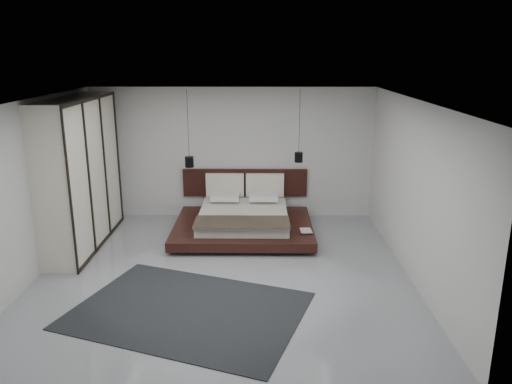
{
  "coord_description": "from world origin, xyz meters",
  "views": [
    {
      "loc": [
        0.61,
        -7.52,
        3.5
      ],
      "look_at": [
        0.52,
        1.2,
        1.04
      ],
      "focal_mm": 35.0,
      "sensor_mm": 36.0,
      "label": 1
    }
  ],
  "objects_px": {
    "bed": "(244,219)",
    "pendant_right": "(299,157)",
    "rug": "(188,310)",
    "pendant_left": "(189,162)",
    "wardrobe": "(80,173)",
    "lattice_screen": "(88,163)"
  },
  "relations": [
    {
      "from": "lattice_screen",
      "to": "rug",
      "type": "height_order",
      "value": "lattice_screen"
    },
    {
      "from": "bed",
      "to": "pendant_right",
      "type": "xyz_separation_m",
      "value": [
        1.1,
        0.41,
        1.18
      ]
    },
    {
      "from": "bed",
      "to": "pendant_left",
      "type": "bearing_deg",
      "value": 159.42
    },
    {
      "from": "pendant_left",
      "to": "rug",
      "type": "distance_m",
      "value": 3.85
    },
    {
      "from": "pendant_left",
      "to": "pendant_right",
      "type": "xyz_separation_m",
      "value": [
        2.21,
        0.0,
        0.1
      ]
    },
    {
      "from": "bed",
      "to": "pendant_right",
      "type": "relative_size",
      "value": 1.86
    },
    {
      "from": "bed",
      "to": "lattice_screen",
      "type": "bearing_deg",
      "value": 170.48
    },
    {
      "from": "bed",
      "to": "rug",
      "type": "height_order",
      "value": "bed"
    },
    {
      "from": "pendant_right",
      "to": "rug",
      "type": "bearing_deg",
      "value": -116.38
    },
    {
      "from": "lattice_screen",
      "to": "rug",
      "type": "xyz_separation_m",
      "value": [
        2.54,
        -3.7,
        -1.29
      ]
    },
    {
      "from": "wardrobe",
      "to": "rug",
      "type": "distance_m",
      "value": 3.68
    },
    {
      "from": "bed",
      "to": "pendant_right",
      "type": "bearing_deg",
      "value": 20.58
    },
    {
      "from": "pendant_right",
      "to": "wardrobe",
      "type": "relative_size",
      "value": 0.52
    },
    {
      "from": "pendant_left",
      "to": "bed",
      "type": "bearing_deg",
      "value": -20.58
    },
    {
      "from": "pendant_left",
      "to": "wardrobe",
      "type": "bearing_deg",
      "value": -150.86
    },
    {
      "from": "rug",
      "to": "bed",
      "type": "bearing_deg",
      "value": 78.04
    },
    {
      "from": "pendant_right",
      "to": "wardrobe",
      "type": "xyz_separation_m",
      "value": [
        -4.06,
        -1.04,
        -0.1
      ]
    },
    {
      "from": "bed",
      "to": "pendant_right",
      "type": "distance_m",
      "value": 1.67
    },
    {
      "from": "lattice_screen",
      "to": "pendant_left",
      "type": "xyz_separation_m",
      "value": [
        2.11,
        -0.12,
        0.06
      ]
    },
    {
      "from": "bed",
      "to": "rug",
      "type": "xyz_separation_m",
      "value": [
        -0.67,
        -3.16,
        -0.27
      ]
    },
    {
      "from": "rug",
      "to": "pendant_right",
      "type": "bearing_deg",
      "value": 63.62
    },
    {
      "from": "bed",
      "to": "rug",
      "type": "distance_m",
      "value": 3.24
    }
  ]
}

